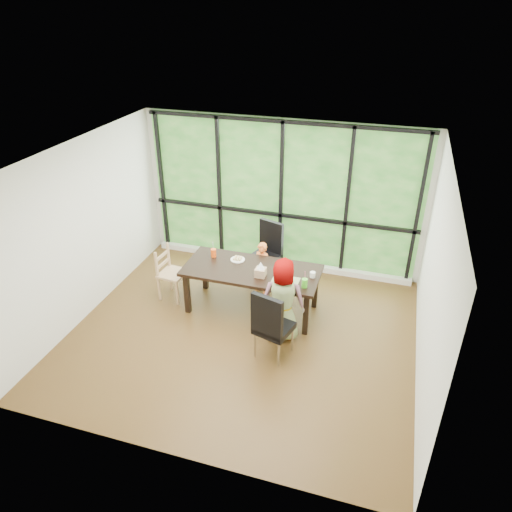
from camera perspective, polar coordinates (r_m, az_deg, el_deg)
name	(u,v)px	position (r m, az deg, el deg)	size (l,w,h in m)	color
ground	(242,333)	(7.20, -1.66, -9.30)	(5.00, 5.00, 0.00)	black
back_wall	(282,195)	(8.39, 3.12, 7.30)	(5.00, 5.00, 0.00)	silver
foliage_backdrop	(281,196)	(8.38, 3.09, 7.26)	(4.80, 0.02, 2.65)	#1F521B
window_mullions	(281,197)	(8.34, 3.02, 7.16)	(4.80, 0.06, 2.65)	black
window_sill	(279,262)	(8.88, 2.74, -0.73)	(4.80, 0.12, 0.10)	silver
dining_table	(252,289)	(7.48, -0.51, -4.04)	(2.10, 0.93, 0.75)	black
chair_window_leather	(265,254)	(8.14, 1.07, 0.30)	(0.46, 0.46, 1.08)	black
chair_interior_leather	(274,323)	(6.50, 2.20, -8.11)	(0.46, 0.46, 1.08)	black
chair_end_beech	(173,274)	(7.86, -10.00, -2.10)	(0.42, 0.40, 0.90)	tan
child_toddler	(262,268)	(7.89, 0.71, -1.42)	(0.33, 0.22, 0.91)	orange
child_older	(282,300)	(6.78, 3.18, -5.29)	(0.63, 0.41, 1.29)	gray
placemat	(285,281)	(7.00, 3.55, -3.02)	(0.40, 0.29, 0.01)	tan
plate_far	(238,260)	(7.53, -2.22, -0.43)	(0.23, 0.23, 0.01)	white
plate_near	(285,280)	(7.00, 3.46, -2.96)	(0.21, 0.21, 0.01)	white
orange_cup	(214,253)	(7.62, -5.14, 0.38)	(0.09, 0.09, 0.14)	#FF5312
green_cup	(305,283)	(6.85, 5.88, -3.26)	(0.08, 0.08, 0.13)	#51D52B
white_mug	(313,275)	(7.11, 6.84, -2.24)	(0.08, 0.08, 0.08)	white
tissue_box	(261,272)	(7.07, 0.56, -1.98)	(0.15, 0.15, 0.13)	tan
crepe_rolls_far	(238,258)	(7.52, -2.22, -0.26)	(0.15, 0.12, 0.04)	tan
crepe_rolls_near	(285,279)	(6.99, 3.46, -2.79)	(0.15, 0.12, 0.04)	tan
straw_white	(213,247)	(7.57, -5.18, 1.09)	(0.01, 0.01, 0.20)	white
straw_pink	(305,277)	(6.80, 5.92, -2.50)	(0.01, 0.01, 0.20)	pink
tissue	(261,265)	(7.01, 0.56, -1.14)	(0.12, 0.12, 0.11)	white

